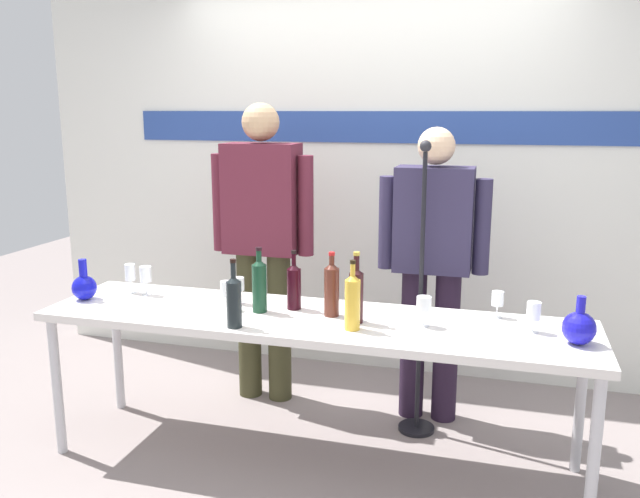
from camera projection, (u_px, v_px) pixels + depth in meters
name	position (u px, v px, depth m)	size (l,w,h in m)	color
ground_plane	(312.00, 461.00, 3.31)	(10.00, 10.00, 0.00)	gray
back_wall	(371.00, 147.00, 4.28)	(4.67, 0.11, 3.00)	white
display_table	(311.00, 328.00, 3.17)	(2.67, 0.64, 0.76)	white
decanter_blue_left	(84.00, 286.00, 3.43)	(0.13, 0.13, 0.22)	#1114BC
decanter_blue_right	(579.00, 327.00, 2.77)	(0.14, 0.14, 0.21)	#1A17BC
presenter_left	(263.00, 233.00, 3.85)	(0.63, 0.22, 1.78)	#39381F
presenter_right	(432.00, 257.00, 3.60)	(0.61, 0.22, 1.65)	#26182C
wine_bottle_0	(234.00, 300.00, 2.98)	(0.07, 0.07, 0.32)	black
wine_bottle_1	(259.00, 284.00, 3.21)	(0.07, 0.07, 0.33)	#143924
wine_bottle_2	(356.00, 293.00, 3.04)	(0.07, 0.07, 0.34)	black
wine_bottle_3	(352.00, 300.00, 2.95)	(0.07, 0.07, 0.32)	gold
wine_bottle_4	(332.00, 288.00, 3.14)	(0.07, 0.07, 0.32)	#55261B
wine_bottle_5	(294.00, 285.00, 3.26)	(0.07, 0.07, 0.30)	black
wine_glass_left_0	(130.00, 273.00, 3.55)	(0.06, 0.06, 0.16)	white
wine_glass_left_1	(226.00, 290.00, 3.25)	(0.06, 0.06, 0.15)	white
wine_glass_left_2	(239.00, 285.00, 3.35)	(0.06, 0.06, 0.14)	white
wine_glass_left_3	(146.00, 275.00, 3.51)	(0.06, 0.06, 0.16)	white
wine_glass_right_0	(424.00, 305.00, 3.00)	(0.07, 0.07, 0.14)	white
wine_glass_right_1	(498.00, 299.00, 3.12)	(0.06, 0.06, 0.13)	white
wine_glass_right_2	(534.00, 311.00, 2.92)	(0.06, 0.06, 0.14)	white
microphone_stand	(419.00, 338.00, 3.52)	(0.20, 0.20, 1.59)	black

